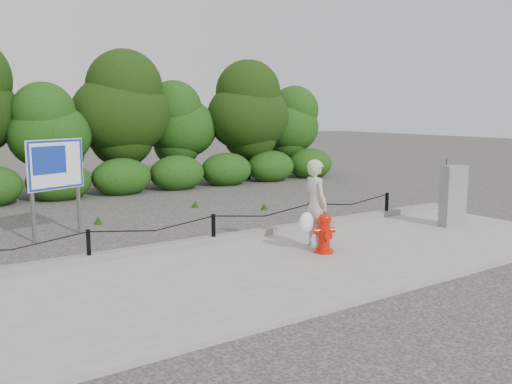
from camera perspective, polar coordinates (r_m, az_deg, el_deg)
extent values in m
plane|color=#2D2B28|center=(10.96, -4.47, -5.82)|extent=(90.00, 90.00, 0.00)
cube|color=gray|center=(9.32, 1.70, -8.14)|extent=(14.00, 4.00, 0.08)
cube|color=slate|center=(10.96, -4.61, -5.01)|extent=(14.00, 0.22, 0.14)
cube|color=black|center=(9.91, -17.21, -5.48)|extent=(0.06, 0.06, 0.60)
cube|color=black|center=(10.87, -4.49, -3.88)|extent=(0.06, 0.06, 0.60)
cube|color=black|center=(12.27, 5.71, -2.45)|extent=(0.06, 0.06, 0.60)
cube|color=black|center=(13.98, 13.60, -1.29)|extent=(0.06, 0.06, 0.60)
cylinder|color=black|center=(9.59, -24.45, -4.99)|extent=(2.50, 0.02, 0.02)
cylinder|color=black|center=(10.28, -10.58, -3.48)|extent=(2.50, 0.02, 0.02)
cylinder|color=black|center=(11.48, 0.92, -2.06)|extent=(2.50, 0.02, 0.02)
cylinder|color=black|center=(13.06, 9.94, -0.89)|extent=(2.50, 0.02, 0.02)
cylinder|color=black|center=(18.42, -20.71, 2.29)|extent=(0.18, 0.18, 1.75)
ellipsoid|color=#294810|center=(18.34, -20.91, 6.10)|extent=(2.59, 2.24, 2.80)
cylinder|color=black|center=(19.50, -13.87, 3.78)|extent=(0.18, 0.18, 2.33)
ellipsoid|color=#294810|center=(19.43, -14.05, 8.58)|extent=(3.46, 2.99, 3.74)
cylinder|color=black|center=(20.87, -7.78, 3.60)|extent=(0.18, 0.18, 1.86)
ellipsoid|color=#294810|center=(20.80, -7.85, 7.17)|extent=(2.75, 2.38, 2.98)
cylinder|color=black|center=(21.40, -0.81, 4.34)|extent=(0.18, 0.18, 2.27)
ellipsoid|color=#294810|center=(21.35, -0.82, 8.59)|extent=(3.35, 2.90, 3.63)
cylinder|color=black|center=(23.08, 3.43, 4.08)|extent=(0.18, 0.18, 1.82)
ellipsoid|color=#294810|center=(23.01, 3.46, 7.25)|extent=(2.69, 2.33, 2.91)
cylinder|color=red|center=(10.30, 7.16, -6.17)|extent=(0.46, 0.46, 0.06)
cylinder|color=red|center=(10.23, 7.19, -4.52)|extent=(0.28, 0.28, 0.55)
cylinder|color=red|center=(10.16, 7.22, -2.91)|extent=(0.33, 0.33, 0.05)
ellipsoid|color=red|center=(10.16, 7.23, -2.74)|extent=(0.29, 0.29, 0.17)
cylinder|color=red|center=(10.14, 7.24, -2.21)|extent=(0.08, 0.08, 0.05)
cylinder|color=red|center=(10.15, 6.41, -4.08)|extent=(0.13, 0.14, 0.11)
cylinder|color=red|center=(10.26, 7.99, -3.97)|extent=(0.13, 0.14, 0.11)
cylinder|color=red|center=(10.07, 7.55, -4.55)|extent=(0.18, 0.16, 0.15)
cylinder|color=slate|center=(10.12, 7.55, -4.96)|extent=(0.01, 0.05, 0.12)
imported|color=beige|center=(10.51, 6.30, -1.24)|extent=(0.50, 0.68, 1.72)
ellipsoid|color=white|center=(10.23, 5.32, -3.25)|extent=(0.31, 0.24, 0.41)
cube|color=#939396|center=(13.16, 20.03, -0.40)|extent=(0.59, 0.43, 1.41)
cube|color=slate|center=(13.26, 19.37, 0.01)|extent=(0.07, 0.07, 1.55)
cube|color=slate|center=(11.98, -22.54, -0.04)|extent=(0.08, 0.08, 2.12)
cube|color=slate|center=(12.60, -18.26, 0.58)|extent=(0.08, 0.08, 2.12)
cube|color=white|center=(12.18, -20.36, 2.73)|extent=(1.26, 0.50, 1.06)
cube|color=#152F99|center=(12.16, -20.29, 2.72)|extent=(1.22, 0.46, 1.03)
cube|color=#152F99|center=(12.06, -20.92, 3.15)|extent=(0.75, 0.28, 0.58)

